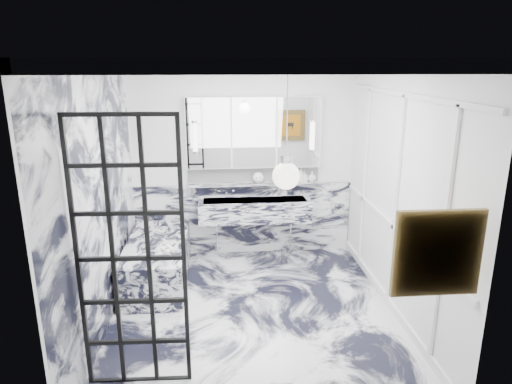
{
  "coord_description": "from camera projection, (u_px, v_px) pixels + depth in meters",
  "views": [
    {
      "loc": [
        -0.35,
        -4.64,
        2.78
      ],
      "look_at": [
        0.08,
        0.5,
        1.3
      ],
      "focal_mm": 32.0,
      "sensor_mm": 36.0,
      "label": 1
    }
  ],
  "objects": [
    {
      "name": "wall_left",
      "position": [
        99.0,
        200.0,
        4.73
      ],
      "size": [
        0.0,
        3.6,
        3.6
      ],
      "primitive_type": "plane",
      "rotation": [
        1.57,
        0.0,
        1.57
      ],
      "color": "white",
      "rests_on": "floor"
    },
    {
      "name": "bathtub",
      "position": [
        157.0,
        261.0,
        5.93
      ],
      "size": [
        0.75,
        1.65,
        0.55
      ],
      "primitive_type": "cube",
      "color": "silver",
      "rests_on": "floor"
    },
    {
      "name": "wall_right",
      "position": [
        398.0,
        192.0,
        4.98
      ],
      "size": [
        0.0,
        3.6,
        3.6
      ],
      "primitive_type": "plane",
      "rotation": [
        1.57,
        0.0,
        -1.57
      ],
      "color": "white",
      "rests_on": "floor"
    },
    {
      "name": "soap_bottle_c",
      "position": [
        312.0,
        176.0,
        6.64
      ],
      "size": [
        0.16,
        0.16,
        0.15
      ],
      "primitive_type": "imported",
      "rotation": [
        0.0,
        0.0,
        0.37
      ],
      "color": "silver",
      "rests_on": "ledge"
    },
    {
      "name": "soap_bottle_b",
      "position": [
        304.0,
        176.0,
        6.63
      ],
      "size": [
        0.1,
        0.1,
        0.16
      ],
      "primitive_type": "imported",
      "rotation": [
        0.0,
        0.0,
        0.35
      ],
      "color": "#4C4C51",
      "rests_on": "ledge"
    },
    {
      "name": "marble_clad_back",
      "position": [
        244.0,
        219.0,
        6.8
      ],
      "size": [
        3.18,
        0.05,
        1.05
      ],
      "primitive_type": "cube",
      "color": "silver",
      "rests_on": "floor"
    },
    {
      "name": "panel_molding",
      "position": [
        396.0,
        201.0,
        5.01
      ],
      "size": [
        0.03,
        3.4,
        2.3
      ],
      "primitive_type": "cube",
      "color": "white",
      "rests_on": "floor"
    },
    {
      "name": "subway_tile",
      "position": [
        253.0,
        174.0,
        6.63
      ],
      "size": [
        1.9,
        0.03,
        0.23
      ],
      "primitive_type": "cube",
      "color": "white",
      "rests_on": "wall_back"
    },
    {
      "name": "pendant_light",
      "position": [
        286.0,
        176.0,
        3.65
      ],
      "size": [
        0.22,
        0.22,
        0.22
      ],
      "primitive_type": "sphere",
      "color": "white",
      "rests_on": "ceiling"
    },
    {
      "name": "amber_bottle",
      "position": [
        282.0,
        179.0,
        6.61
      ],
      "size": [
        0.04,
        0.04,
        0.1
      ],
      "primitive_type": "cylinder",
      "color": "#8C5919",
      "rests_on": "ledge"
    },
    {
      "name": "ledge",
      "position": [
        254.0,
        184.0,
        6.61
      ],
      "size": [
        1.9,
        0.14,
        0.04
      ],
      "primitive_type": "cube",
      "color": "silver",
      "rests_on": "wall_back"
    },
    {
      "name": "ceiling",
      "position": [
        252.0,
        59.0,
        4.47
      ],
      "size": [
        3.6,
        3.6,
        0.0
      ],
      "primitive_type": "plane",
      "rotation": [
        3.14,
        0.0,
        0.0
      ],
      "color": "white",
      "rests_on": "wall_back"
    },
    {
      "name": "mirror_cabinet",
      "position": [
        254.0,
        132.0,
        6.4
      ],
      "size": [
        1.9,
        0.16,
        1.0
      ],
      "primitive_type": "cube",
      "color": "white",
      "rests_on": "wall_back"
    },
    {
      "name": "face_pot",
      "position": [
        258.0,
        178.0,
        6.58
      ],
      "size": [
        0.16,
        0.16,
        0.16
      ],
      "primitive_type": "sphere",
      "color": "white",
      "rests_on": "ledge"
    },
    {
      "name": "trough_sink",
      "position": [
        255.0,
        210.0,
        6.54
      ],
      "size": [
        1.6,
        0.45,
        0.3
      ],
      "primitive_type": "cube",
      "color": "silver",
      "rests_on": "wall_back"
    },
    {
      "name": "soap_bottle_a",
      "position": [
        301.0,
        175.0,
        6.62
      ],
      "size": [
        0.1,
        0.1,
        0.22
      ],
      "primitive_type": "imported",
      "rotation": [
        0.0,
        0.0,
        -0.18
      ],
      "color": "#8C5919",
      "rests_on": "ledge"
    },
    {
      "name": "flower_vase",
      "position": [
        167.0,
        260.0,
        5.16
      ],
      "size": [
        0.07,
        0.07,
        0.12
      ],
      "primitive_type": "cylinder",
      "color": "silver",
      "rests_on": "bathtub"
    },
    {
      "name": "crittall_door",
      "position": [
        131.0,
        258.0,
        3.8
      ],
      "size": [
        0.88,
        0.07,
        2.39
      ],
      "primitive_type": null,
      "rotation": [
        0.0,
        0.0,
        -0.03
      ],
      "color": "black",
      "rests_on": "floor"
    },
    {
      "name": "wall_front",
      "position": [
        272.0,
        270.0,
        3.13
      ],
      "size": [
        3.6,
        0.0,
        3.6
      ],
      "primitive_type": "plane",
      "rotation": [
        -1.57,
        0.0,
        0.0
      ],
      "color": "white",
      "rests_on": "floor"
    },
    {
      "name": "sconce_right",
      "position": [
        312.0,
        136.0,
        6.39
      ],
      "size": [
        0.07,
        0.07,
        0.4
      ],
      "primitive_type": "cylinder",
      "color": "white",
      "rests_on": "mirror_cabinet"
    },
    {
      "name": "artwork",
      "position": [
        438.0,
        253.0,
        3.25
      ],
      "size": [
        0.55,
        0.05,
        0.55
      ],
      "primitive_type": "cube",
      "color": "orange",
      "rests_on": "wall_front"
    },
    {
      "name": "marble_clad_left",
      "position": [
        101.0,
        205.0,
        4.74
      ],
      "size": [
        0.02,
        3.56,
        2.68
      ],
      "primitive_type": "cube",
      "color": "silver",
      "rests_on": "floor"
    },
    {
      "name": "sconce_left",
      "position": [
        195.0,
        137.0,
        6.26
      ],
      "size": [
        0.07,
        0.07,
        0.4
      ],
      "primitive_type": "cylinder",
      "color": "white",
      "rests_on": "mirror_cabinet"
    },
    {
      "name": "floor",
      "position": [
        253.0,
        313.0,
        5.24
      ],
      "size": [
        3.6,
        3.6,
        0.0
      ],
      "primitive_type": "plane",
      "color": "silver",
      "rests_on": "ground"
    },
    {
      "name": "wall_back",
      "position": [
        243.0,
        161.0,
        6.58
      ],
      "size": [
        3.6,
        0.0,
        3.6
      ],
      "primitive_type": "plane",
      "rotation": [
        1.57,
        0.0,
        0.0
      ],
      "color": "white",
      "rests_on": "floor"
    }
  ]
}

